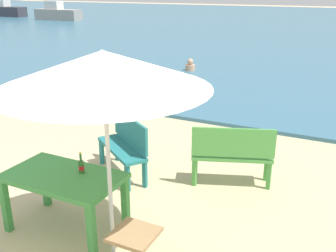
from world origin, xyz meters
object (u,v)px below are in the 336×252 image
object	(u,v)px
beer_bottle_amber	(81,166)
side_table_wood	(135,248)
patio_umbrella	(103,70)
bench_teal_center	(125,143)
boat_fishing_trawler	(5,10)
bench_green_right	(232,152)
boat_tanker	(58,13)
swimmer_person	(190,66)
picnic_table_green	(64,183)

from	to	relation	value
beer_bottle_amber	side_table_wood	distance (m)	1.23
beer_bottle_amber	patio_umbrella	xyz separation A→B (m)	(0.61, -0.30, 1.26)
bench_teal_center	boat_fishing_trawler	size ratio (longest dim) A/B	0.28
bench_green_right	boat_tanker	size ratio (longest dim) A/B	0.29
boat_tanker	boat_fishing_trawler	distance (m)	7.37
boat_tanker	boat_fishing_trawler	bearing A→B (deg)	171.75
bench_teal_center	boat_tanker	size ratio (longest dim) A/B	0.28
bench_green_right	patio_umbrella	bearing A→B (deg)	-107.06
patio_umbrella	beer_bottle_amber	bearing A→B (deg)	153.79
side_table_wood	swimmer_person	size ratio (longest dim) A/B	1.32
picnic_table_green	bench_green_right	bearing A→B (deg)	54.10
swimmer_person	boat_tanker	bearing A→B (deg)	142.03
patio_umbrella	boat_tanker	bearing A→B (deg)	132.11
picnic_table_green	bench_green_right	world-z (taller)	bench_green_right
swimmer_person	boat_tanker	size ratio (longest dim) A/B	0.10
beer_bottle_amber	bench_green_right	world-z (taller)	beer_bottle_amber
side_table_wood	bench_green_right	xyz separation A→B (m)	(0.27, 2.37, 0.19)
picnic_table_green	side_table_wood	distance (m)	1.27
boat_fishing_trawler	patio_umbrella	bearing A→B (deg)	-40.77
bench_teal_center	boat_fishing_trawler	xyz separation A→B (m)	(-27.78, 22.98, 0.10)
bench_green_right	swimmer_person	distance (m)	8.16
picnic_table_green	bench_teal_center	world-z (taller)	bench_teal_center
bench_green_right	side_table_wood	bearing A→B (deg)	-96.56
patio_umbrella	boat_tanker	xyz separation A→B (m)	(-21.44, 23.72, -1.48)
picnic_table_green	boat_tanker	distance (m)	31.33
patio_umbrella	boat_tanker	world-z (taller)	patio_umbrella
bench_green_right	picnic_table_green	bearing A→B (deg)	-125.90
side_table_wood	bench_green_right	distance (m)	2.39
bench_teal_center	side_table_wood	bearing A→B (deg)	-55.76
patio_umbrella	boat_tanker	size ratio (longest dim) A/B	0.54
beer_bottle_amber	side_table_wood	world-z (taller)	beer_bottle_amber
picnic_table_green	boat_tanker	world-z (taller)	boat_tanker
beer_bottle_amber	picnic_table_green	bearing A→B (deg)	-142.63
beer_bottle_amber	patio_umbrella	world-z (taller)	patio_umbrella
boat_tanker	boat_fishing_trawler	xyz separation A→B (m)	(-7.30, 1.06, 0.01)
picnic_table_green	boat_tanker	bearing A→B (deg)	131.24
bench_green_right	swimmer_person	world-z (taller)	bench_green_right
picnic_table_green	swimmer_person	world-z (taller)	picnic_table_green
side_table_wood	swimmer_person	world-z (taller)	side_table_wood
patio_umbrella	side_table_wood	bearing A→B (deg)	-25.21
picnic_table_green	side_table_wood	bearing A→B (deg)	-16.66
patio_umbrella	bench_green_right	bearing A→B (deg)	72.94
patio_umbrella	swimmer_person	distance (m)	10.09
bench_teal_center	boat_tanker	xyz separation A→B (m)	(-20.49, 21.92, 0.10)
picnic_table_green	bench_teal_center	distance (m)	1.64
boat_fishing_trawler	side_table_wood	bearing A→B (deg)	-40.59
picnic_table_green	swimmer_person	bearing A→B (deg)	104.05
side_table_wood	boat_tanker	world-z (taller)	boat_tanker
beer_bottle_amber	boat_tanker	size ratio (longest dim) A/B	0.06
side_table_wood	bench_teal_center	distance (m)	2.41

